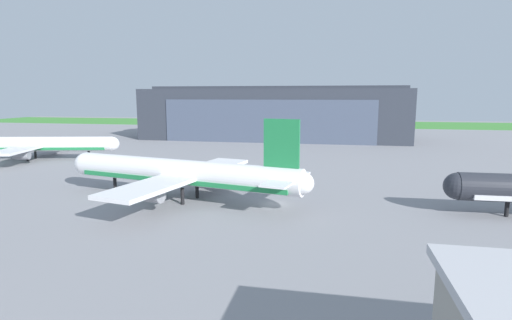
{
  "coord_description": "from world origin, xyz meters",
  "views": [
    {
      "loc": [
        8.71,
        -58.03,
        16.18
      ],
      "look_at": [
        -5.85,
        14.75,
        4.22
      ],
      "focal_mm": 28.18,
      "sensor_mm": 36.0,
      "label": 1
    }
  ],
  "objects_px": {
    "airliner_far_left": "(36,145)",
    "ops_van": "(129,163)",
    "maintenance_hangar": "(274,113)",
    "airliner_near_left": "(181,173)"
  },
  "relations": [
    {
      "from": "airliner_near_left",
      "to": "ops_van",
      "type": "distance_m",
      "value": 32.17
    },
    {
      "from": "airliner_far_left",
      "to": "maintenance_hangar",
      "type": "bearing_deg",
      "value": 51.58
    },
    {
      "from": "airliner_near_left",
      "to": "ops_van",
      "type": "bearing_deg",
      "value": 132.74
    },
    {
      "from": "ops_van",
      "to": "maintenance_hangar",
      "type": "bearing_deg",
      "value": 73.09
    },
    {
      "from": "airliner_near_left",
      "to": "airliner_far_left",
      "type": "xyz_separation_m",
      "value": [
        -51.11,
        30.67,
        -0.44
      ]
    },
    {
      "from": "maintenance_hangar",
      "to": "airliner_near_left",
      "type": "relative_size",
      "value": 2.3
    },
    {
      "from": "maintenance_hangar",
      "to": "airliner_far_left",
      "type": "relative_size",
      "value": 2.39
    },
    {
      "from": "ops_van",
      "to": "airliner_near_left",
      "type": "bearing_deg",
      "value": -47.26
    },
    {
      "from": "airliner_far_left",
      "to": "ops_van",
      "type": "relative_size",
      "value": 7.85
    },
    {
      "from": "airliner_near_left",
      "to": "maintenance_hangar",
      "type": "bearing_deg",
      "value": 89.97
    }
  ]
}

